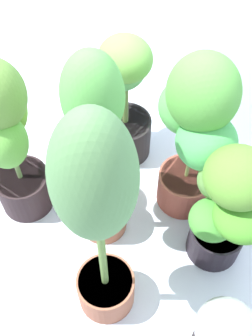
{
  "coord_description": "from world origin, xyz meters",
  "views": [
    {
      "loc": [
        0.77,
        -0.31,
        1.65
      ],
      "look_at": [
        -0.02,
        0.2,
        0.37
      ],
      "focal_mm": 43.96,
      "sensor_mm": 36.0,
      "label": 1
    }
  ],
  "objects_px": {
    "potted_plant_back_center": "(196,128)",
    "potted_plant_front_left": "(6,135)",
    "potted_plant_center": "(96,146)",
    "potted_plant_front_right": "(98,218)",
    "potted_plant_back_right": "(227,206)",
    "potted_plant_back_left": "(124,99)",
    "floor_fan": "(225,331)"
  },
  "relations": [
    {
      "from": "potted_plant_front_right",
      "to": "potted_plant_front_left",
      "type": "xyz_separation_m",
      "value": [
        -0.58,
        -0.08,
        -0.16
      ]
    },
    {
      "from": "potted_plant_back_center",
      "to": "floor_fan",
      "type": "distance_m",
      "value": 0.72
    },
    {
      "from": "potted_plant_center",
      "to": "potted_plant_back_left",
      "type": "relative_size",
      "value": 1.41
    },
    {
      "from": "potted_plant_back_center",
      "to": "potted_plant_front_right",
      "type": "bearing_deg",
      "value": -68.92
    },
    {
      "from": "potted_plant_front_right",
      "to": "potted_plant_back_left",
      "type": "distance_m",
      "value": 0.82
    },
    {
      "from": "potted_plant_center",
      "to": "potted_plant_front_left",
      "type": "xyz_separation_m",
      "value": [
        -0.29,
        -0.23,
        -0.08
      ]
    },
    {
      "from": "potted_plant_back_left",
      "to": "floor_fan",
      "type": "relative_size",
      "value": 1.95
    },
    {
      "from": "potted_plant_back_left",
      "to": "potted_plant_back_center",
      "type": "bearing_deg",
      "value": 9.13
    },
    {
      "from": "potted_plant_front_left",
      "to": "floor_fan",
      "type": "height_order",
      "value": "potted_plant_front_left"
    },
    {
      "from": "potted_plant_back_right",
      "to": "potted_plant_back_left",
      "type": "height_order",
      "value": "potted_plant_back_left"
    },
    {
      "from": "potted_plant_center",
      "to": "potted_plant_back_left",
      "type": "xyz_separation_m",
      "value": [
        -0.32,
        0.32,
        -0.2
      ]
    },
    {
      "from": "potted_plant_front_right",
      "to": "potted_plant_center",
      "type": "distance_m",
      "value": 0.34
    },
    {
      "from": "potted_plant_back_center",
      "to": "potted_plant_back_left",
      "type": "height_order",
      "value": "potted_plant_back_center"
    },
    {
      "from": "potted_plant_front_left",
      "to": "potted_plant_center",
      "type": "bearing_deg",
      "value": 38.99
    },
    {
      "from": "potted_plant_front_left",
      "to": "floor_fan",
      "type": "bearing_deg",
      "value": 18.06
    },
    {
      "from": "potted_plant_front_left",
      "to": "potted_plant_back_center",
      "type": "bearing_deg",
      "value": 59.03
    },
    {
      "from": "potted_plant_front_right",
      "to": "potted_plant_back_right",
      "type": "bearing_deg",
      "value": 81.32
    },
    {
      "from": "potted_plant_front_left",
      "to": "floor_fan",
      "type": "relative_size",
      "value": 2.36
    },
    {
      "from": "potted_plant_back_center",
      "to": "potted_plant_back_right",
      "type": "xyz_separation_m",
      "value": [
        0.28,
        -0.06,
        -0.12
      ]
    },
    {
      "from": "potted_plant_center",
      "to": "potted_plant_back_left",
      "type": "height_order",
      "value": "potted_plant_center"
    },
    {
      "from": "floor_fan",
      "to": "potted_plant_center",
      "type": "bearing_deg",
      "value": 20.18
    },
    {
      "from": "potted_plant_back_left",
      "to": "potted_plant_back_right",
      "type": "bearing_deg",
      "value": 0.61
    },
    {
      "from": "potted_plant_back_center",
      "to": "potted_plant_front_left",
      "type": "distance_m",
      "value": 0.72
    },
    {
      "from": "potted_plant_front_right",
      "to": "floor_fan",
      "type": "relative_size",
      "value": 3.07
    },
    {
      "from": "potted_plant_center",
      "to": "potted_plant_back_left",
      "type": "distance_m",
      "value": 0.5
    },
    {
      "from": "potted_plant_back_right",
      "to": "potted_plant_back_left",
      "type": "xyz_separation_m",
      "value": [
        -0.68,
        -0.01,
        -0.02
      ]
    },
    {
      "from": "potted_plant_back_right",
      "to": "potted_plant_center",
      "type": "height_order",
      "value": "potted_plant_center"
    },
    {
      "from": "potted_plant_center",
      "to": "potted_plant_front_right",
      "type": "bearing_deg",
      "value": -28.54
    },
    {
      "from": "potted_plant_front_right",
      "to": "potted_plant_center",
      "type": "bearing_deg",
      "value": 151.46
    },
    {
      "from": "potted_plant_front_right",
      "to": "potted_plant_back_left",
      "type": "relative_size",
      "value": 1.57
    },
    {
      "from": "potted_plant_back_left",
      "to": "potted_plant_front_left",
      "type": "xyz_separation_m",
      "value": [
        0.03,
        -0.55,
        0.13
      ]
    },
    {
      "from": "potted_plant_front_right",
      "to": "floor_fan",
      "type": "bearing_deg",
      "value": 31.44
    }
  ]
}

